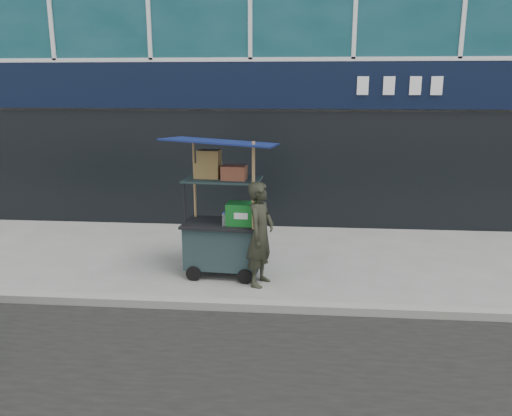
{
  "coord_description": "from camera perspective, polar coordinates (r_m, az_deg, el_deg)",
  "views": [
    {
      "loc": [
        0.99,
        -6.29,
        2.91
      ],
      "look_at": [
        0.34,
        1.2,
        1.06
      ],
      "focal_mm": 35.0,
      "sensor_mm": 36.0,
      "label": 1
    }
  ],
  "objects": [
    {
      "name": "vendor_man",
      "position": [
        7.34,
        0.51,
        -3.0
      ],
      "size": [
        0.54,
        0.66,
        1.56
      ],
      "primitive_type": "imported",
      "rotation": [
        0.0,
        0.0,
        1.25
      ],
      "color": "#26281D",
      "rests_on": "ground"
    },
    {
      "name": "curb",
      "position": [
        6.8,
        -3.96,
        -10.97
      ],
      "size": [
        80.0,
        0.18,
        0.12
      ],
      "primitive_type": "cube",
      "color": "gray",
      "rests_on": "ground"
    },
    {
      "name": "ground",
      "position": [
        7.0,
        -3.7,
        -10.74
      ],
      "size": [
        80.0,
        80.0,
        0.0
      ],
      "primitive_type": "plane",
      "color": "slate",
      "rests_on": "ground"
    },
    {
      "name": "vendor_cart",
      "position": [
        7.74,
        -3.64,
        -2.24
      ],
      "size": [
        1.69,
        1.25,
        2.18
      ],
      "rotation": [
        0.0,
        0.0,
        -0.07
      ],
      "color": "#1B2D2E",
      "rests_on": "ground"
    }
  ]
}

